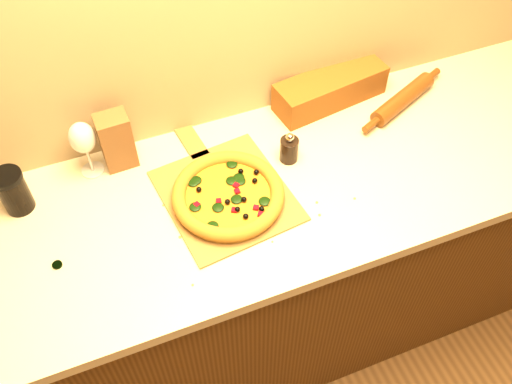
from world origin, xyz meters
name	(u,v)px	position (x,y,z in m)	size (l,w,h in m)	color
cabinet	(268,269)	(0.00, 1.43, 0.43)	(2.80, 0.65, 0.86)	#44280E
countertop	(271,190)	(0.00, 1.43, 0.88)	(2.84, 0.68, 0.04)	beige
pizza_peel	(224,192)	(-0.14, 1.45, 0.90)	(0.39, 0.54, 0.01)	brown
pizza	(228,195)	(-0.14, 1.42, 0.93)	(0.32, 0.32, 0.05)	#A8722A
bottle_cap	(57,265)	(-0.63, 1.38, 0.90)	(0.03, 0.03, 0.01)	black
pepper_grinder	(289,149)	(0.09, 1.51, 0.94)	(0.06, 0.06, 0.11)	black
rolling_pin	(403,99)	(0.54, 1.59, 0.93)	(0.38, 0.19, 0.06)	#552C0E
bread_bag	(330,89)	(0.32, 1.70, 0.95)	(0.38, 0.12, 0.10)	brown
wine_glass	(83,139)	(-0.48, 1.68, 1.04)	(0.08, 0.08, 0.19)	silver
paper_bag	(116,141)	(-0.39, 1.68, 0.99)	(0.09, 0.07, 0.19)	brown
dark_jar	(13,191)	(-0.70, 1.62, 0.97)	(0.09, 0.09, 0.14)	black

